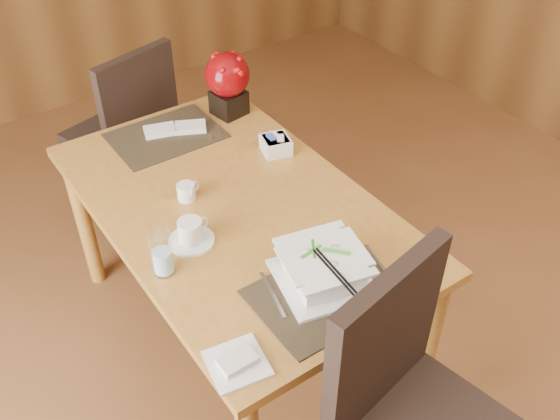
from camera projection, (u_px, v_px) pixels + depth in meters
dining_table at (235, 223)px, 2.36m from camera, size 0.90×1.50×0.75m
placemat_near at (326, 293)px, 1.95m from camera, size 0.45×0.33×0.01m
placemat_far at (166, 135)px, 2.64m from camera, size 0.45×0.33×0.01m
soup_setting at (324, 268)px, 1.95m from camera, size 0.34×0.34×0.12m
coffee_cup at (191, 233)px, 2.11m from camera, size 0.16×0.16×0.09m
water_glass at (162, 253)px, 1.97m from camera, size 0.09×0.09×0.17m
creamer_jug at (186, 192)px, 2.30m from camera, size 0.10×0.10×0.06m
sugar_caddy at (276, 145)px, 2.53m from camera, size 0.13×0.13×0.07m
berry_decor at (228, 80)px, 2.69m from camera, size 0.19×0.19×0.29m
napkins_far at (177, 128)px, 2.66m from camera, size 0.28×0.19×0.02m
bread_plate at (237, 363)px, 1.74m from camera, size 0.18×0.18×0.01m
near_chair at (412, 406)px, 1.82m from camera, size 0.57×0.57×1.05m
far_chair at (129, 126)px, 3.10m from camera, size 0.55×0.55×0.96m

